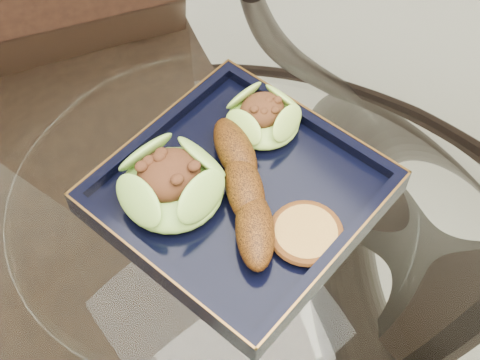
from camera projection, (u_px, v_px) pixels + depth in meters
dining_table at (218, 291)px, 0.87m from camera, size 1.13×1.13×0.77m
dining_chair at (94, 181)px, 1.05m from camera, size 0.53×0.53×0.96m
navy_plate at (240, 195)px, 0.75m from camera, size 0.32×0.32×0.02m
lettuce_wrap_left at (172, 185)px, 0.72m from camera, size 0.14×0.14×0.04m
lettuce_wrap_right at (263, 118)px, 0.78m from camera, size 0.10×0.10×0.03m
roasted_plantain at (245, 189)px, 0.72m from camera, size 0.12×0.19×0.04m
crumb_patty at (306, 234)px, 0.70m from camera, size 0.09×0.09×0.01m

